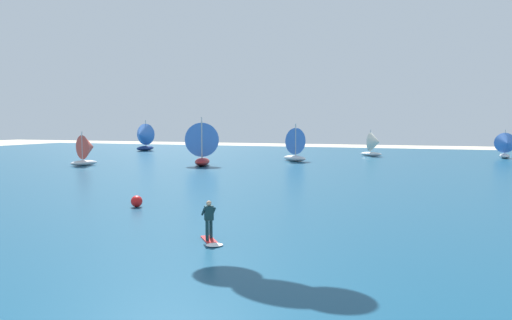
# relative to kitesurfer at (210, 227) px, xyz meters

# --- Properties ---
(ocean) EXTENTS (160.00, 90.00, 0.10)m
(ocean) POSITION_rel_kitesurfer_xyz_m (1.83, 33.38, -0.65)
(ocean) COLOR navy
(ocean) RESTS_ON ground
(kitesurfer) EXTENTS (1.65, 1.89, 1.67)m
(kitesurfer) POSITION_rel_kitesurfer_xyz_m (0.00, 0.00, 0.00)
(kitesurfer) COLOR red
(kitesurfer) RESTS_ON ocean
(sailboat_trailing) EXTENTS (4.37, 4.92, 5.53)m
(sailboat_trailing) POSITION_rel_kitesurfer_xyz_m (-16.10, 32.48, 1.93)
(sailboat_trailing) COLOR maroon
(sailboat_trailing) RESTS_ON ocean
(sailboat_near_shore) EXTENTS (3.11, 3.50, 3.93)m
(sailboat_near_shore) POSITION_rel_kitesurfer_xyz_m (-28.43, 27.54, 1.20)
(sailboat_near_shore) COLOR silver
(sailboat_near_shore) RESTS_ON ocean
(sailboat_mid_left) EXTENTS (2.88, 3.40, 3.97)m
(sailboat_mid_left) POSITION_rel_kitesurfer_xyz_m (18.84, 56.00, 1.22)
(sailboat_mid_left) COLOR silver
(sailboat_mid_left) RESTS_ON ocean
(sailboat_far_left) EXTENTS (3.51, 3.09, 3.95)m
(sailboat_far_left) POSITION_rel_kitesurfer_xyz_m (1.26, 54.12, 1.20)
(sailboat_far_left) COLOR white
(sailboat_far_left) RESTS_ON ocean
(sailboat_outermost) EXTENTS (4.31, 4.01, 4.79)m
(sailboat_outermost) POSITION_rel_kitesurfer_xyz_m (-7.92, 41.76, 1.59)
(sailboat_outermost) COLOR silver
(sailboat_outermost) RESTS_ON ocean
(sailboat_mid_right) EXTENTS (3.92, 4.62, 5.37)m
(sailboat_mid_right) POSITION_rel_kitesurfer_xyz_m (-38.71, 54.93, 1.86)
(sailboat_mid_right) COLOR navy
(sailboat_mid_right) RESTS_ON ocean
(marker_buoy) EXTENTS (0.67, 0.67, 0.67)m
(marker_buoy) POSITION_rel_kitesurfer_xyz_m (-7.46, 5.92, -0.27)
(marker_buoy) COLOR red
(marker_buoy) RESTS_ON ocean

